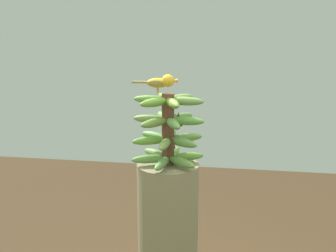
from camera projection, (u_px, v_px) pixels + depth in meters
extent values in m
cylinder|color=brown|center=(168.00, 130.00, 1.69)|extent=(0.05, 0.05, 0.31)
ellipsoid|color=#5F8E41|center=(149.00, 159.00, 1.70)|extent=(0.16, 0.09, 0.04)
ellipsoid|color=#608B46|center=(162.00, 163.00, 1.64)|extent=(0.06, 0.16, 0.04)
ellipsoid|color=#638E41|center=(181.00, 162.00, 1.66)|extent=(0.15, 0.13, 0.04)
ellipsoid|color=#629B36|center=(186.00, 157.00, 1.74)|extent=(0.16, 0.09, 0.04)
ellipsoid|color=#639E3A|center=(173.00, 153.00, 1.80)|extent=(0.06, 0.16, 0.04)
ellipsoid|color=olive|center=(156.00, 154.00, 1.78)|extent=(0.15, 0.13, 0.04)
ellipsoid|color=#5C9643|center=(155.00, 136.00, 1.75)|extent=(0.15, 0.12, 0.04)
ellipsoid|color=#609735|center=(150.00, 141.00, 1.68)|extent=(0.16, 0.10, 0.04)
ellipsoid|color=olive|center=(164.00, 144.00, 1.62)|extent=(0.04, 0.16, 0.04)
ellipsoid|color=#5F8F40|center=(182.00, 142.00, 1.65)|extent=(0.15, 0.12, 0.04)
ellipsoid|color=#61913C|center=(185.00, 138.00, 1.72)|extent=(0.16, 0.10, 0.04)
ellipsoid|color=#679D41|center=(172.00, 135.00, 1.78)|extent=(0.04, 0.16, 0.04)
ellipsoid|color=#608C43|center=(180.00, 117.00, 1.73)|extent=(0.12, 0.15, 0.04)
ellipsoid|color=#689D3C|center=(163.00, 116.00, 1.75)|extent=(0.10, 0.16, 0.04)
ellipsoid|color=olive|center=(151.00, 119.00, 1.70)|extent=(0.16, 0.05, 0.04)
ellipsoid|color=olive|center=(155.00, 123.00, 1.63)|extent=(0.12, 0.15, 0.04)
ellipsoid|color=#618C45|center=(173.00, 124.00, 1.61)|extent=(0.10, 0.16, 0.04)
ellipsoid|color=#5E9C3D|center=(186.00, 121.00, 1.66)|extent=(0.16, 0.05, 0.04)
ellipsoid|color=#669934|center=(155.00, 102.00, 1.61)|extent=(0.12, 0.15, 0.04)
ellipsoid|color=olive|center=(173.00, 103.00, 1.59)|extent=(0.10, 0.16, 0.04)
ellipsoid|color=#6B9444|center=(185.00, 101.00, 1.64)|extent=(0.16, 0.05, 0.04)
ellipsoid|color=#6F9646|center=(180.00, 98.00, 1.71)|extent=(0.12, 0.15, 0.04)
ellipsoid|color=olive|center=(164.00, 98.00, 1.73)|extent=(0.10, 0.16, 0.04)
ellipsoid|color=#609539|center=(151.00, 100.00, 1.68)|extent=(0.16, 0.05, 0.04)
cone|color=brown|center=(178.00, 119.00, 1.68)|extent=(0.04, 0.04, 0.06)
cone|color=#4C2D1E|center=(171.00, 141.00, 1.66)|extent=(0.04, 0.04, 0.06)
cylinder|color=#C68933|center=(157.00, 91.00, 1.65)|extent=(0.01, 0.01, 0.02)
cylinder|color=#C68933|center=(158.00, 90.00, 1.67)|extent=(0.01, 0.00, 0.02)
ellipsoid|color=gold|center=(158.00, 83.00, 1.65)|extent=(0.09, 0.04, 0.04)
ellipsoid|color=olive|center=(156.00, 83.00, 1.64)|extent=(0.07, 0.01, 0.02)
ellipsoid|color=olive|center=(157.00, 82.00, 1.67)|extent=(0.07, 0.01, 0.02)
cube|color=olive|center=(140.00, 82.00, 1.66)|extent=(0.07, 0.02, 0.01)
sphere|color=gold|center=(167.00, 81.00, 1.65)|extent=(0.05, 0.05, 0.05)
sphere|color=black|center=(169.00, 79.00, 1.66)|extent=(0.01, 0.01, 0.01)
cone|color=orange|center=(175.00, 81.00, 1.64)|extent=(0.03, 0.02, 0.02)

